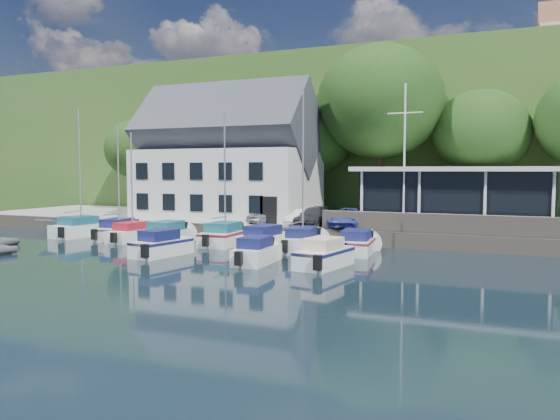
{
  "coord_description": "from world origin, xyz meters",
  "views": [
    {
      "loc": [
        14.48,
        -23.04,
        4.86
      ],
      "look_at": [
        0.87,
        9.0,
        2.32
      ],
      "focal_mm": 35.0,
      "sensor_mm": 36.0,
      "label": 1
    }
  ],
  "objects_px": {
    "boat_r1_0": "(80,173)",
    "car_blue": "(349,217)",
    "harbor_building": "(227,164)",
    "boat_r2_2": "(162,243)",
    "boat_r1_7": "(357,242)",
    "boat_r1_5": "(265,237)",
    "club_pavilion": "(456,197)",
    "boat_r1_4": "(225,174)",
    "boat_r2_3": "(257,250)",
    "car_silver": "(267,215)",
    "boat_r1_2": "(132,181)",
    "car_dgrey": "(314,217)",
    "boat_r1_1": "(118,175)",
    "car_white": "(304,217)",
    "boat_r2_4": "(324,252)",
    "boat_r1_6": "(303,177)",
    "boat_r1_3": "(169,232)",
    "flagpole": "(404,157)"
  },
  "relations": [
    {
      "from": "boat_r1_0",
      "to": "car_blue",
      "type": "bearing_deg",
      "value": 23.63
    },
    {
      "from": "boat_r1_0",
      "to": "harbor_building",
      "type": "bearing_deg",
      "value": 57.52
    },
    {
      "from": "boat_r2_2",
      "to": "boat_r1_7",
      "type": "bearing_deg",
      "value": 37.23
    },
    {
      "from": "boat_r1_5",
      "to": "boat_r1_7",
      "type": "distance_m",
      "value": 5.71
    },
    {
      "from": "club_pavilion",
      "to": "boat_r1_5",
      "type": "height_order",
      "value": "club_pavilion"
    },
    {
      "from": "boat_r1_4",
      "to": "boat_r2_3",
      "type": "xyz_separation_m",
      "value": [
        4.89,
        -5.49,
        -3.92
      ]
    },
    {
      "from": "harbor_building",
      "to": "car_silver",
      "type": "height_order",
      "value": "harbor_building"
    },
    {
      "from": "boat_r1_2",
      "to": "boat_r1_4",
      "type": "relative_size",
      "value": 0.89
    },
    {
      "from": "car_dgrey",
      "to": "boat_r1_0",
      "type": "height_order",
      "value": "boat_r1_0"
    },
    {
      "from": "car_silver",
      "to": "boat_r1_1",
      "type": "distance_m",
      "value": 10.9
    },
    {
      "from": "boat_r1_2",
      "to": "boat_r2_3",
      "type": "xyz_separation_m",
      "value": [
        11.61,
        -4.63,
        -3.42
      ]
    },
    {
      "from": "club_pavilion",
      "to": "car_dgrey",
      "type": "distance_m",
      "value": 9.8
    },
    {
      "from": "car_blue",
      "to": "boat_r1_2",
      "type": "xyz_separation_m",
      "value": [
        -13.61,
        -5.75,
        2.44
      ]
    },
    {
      "from": "car_white",
      "to": "boat_r2_3",
      "type": "distance_m",
      "value": 10.51
    },
    {
      "from": "boat_r1_2",
      "to": "boat_r2_4",
      "type": "distance_m",
      "value": 16.16
    },
    {
      "from": "boat_r1_6",
      "to": "boat_r2_3",
      "type": "distance_m",
      "value": 6.31
    },
    {
      "from": "boat_r1_2",
      "to": "boat_r1_4",
      "type": "height_order",
      "value": "boat_r1_4"
    },
    {
      "from": "car_silver",
      "to": "boat_r1_1",
      "type": "height_order",
      "value": "boat_r1_1"
    },
    {
      "from": "boat_r2_2",
      "to": "harbor_building",
      "type": "bearing_deg",
      "value": 113.07
    },
    {
      "from": "harbor_building",
      "to": "boat_r2_2",
      "type": "height_order",
      "value": "harbor_building"
    },
    {
      "from": "boat_r2_2",
      "to": "boat_r2_4",
      "type": "relative_size",
      "value": 1.01
    },
    {
      "from": "boat_r1_1",
      "to": "boat_r1_2",
      "type": "xyz_separation_m",
      "value": [
        1.69,
        -0.69,
        -0.37
      ]
    },
    {
      "from": "harbor_building",
      "to": "boat_r2_2",
      "type": "xyz_separation_m",
      "value": [
        3.26,
        -13.88,
        -4.59
      ]
    },
    {
      "from": "car_silver",
      "to": "boat_r1_0",
      "type": "relative_size",
      "value": 0.36
    },
    {
      "from": "boat_r1_3",
      "to": "boat_r2_4",
      "type": "xyz_separation_m",
      "value": [
        12.19,
        -4.22,
        -0.01
      ]
    },
    {
      "from": "car_white",
      "to": "car_dgrey",
      "type": "xyz_separation_m",
      "value": [
        0.84,
        -0.32,
        0.07
      ]
    },
    {
      "from": "boat_r1_1",
      "to": "boat_r1_2",
      "type": "distance_m",
      "value": 1.86
    },
    {
      "from": "car_silver",
      "to": "boat_r1_0",
      "type": "bearing_deg",
      "value": -138.07
    },
    {
      "from": "car_silver",
      "to": "boat_r1_2",
      "type": "distance_m",
      "value": 9.87
    },
    {
      "from": "club_pavilion",
      "to": "boat_r1_0",
      "type": "bearing_deg",
      "value": -162.47
    },
    {
      "from": "car_blue",
      "to": "boat_r1_7",
      "type": "relative_size",
      "value": 0.77
    },
    {
      "from": "boat_r1_1",
      "to": "boat_r1_7",
      "type": "distance_m",
      "value": 17.66
    },
    {
      "from": "flagpole",
      "to": "boat_r1_6",
      "type": "distance_m",
      "value": 7.45
    },
    {
      "from": "car_silver",
      "to": "boat_r1_4",
      "type": "height_order",
      "value": "boat_r1_4"
    },
    {
      "from": "boat_r2_4",
      "to": "car_blue",
      "type": "bearing_deg",
      "value": 108.81
    },
    {
      "from": "flagpole",
      "to": "boat_r1_3",
      "type": "distance_m",
      "value": 16.23
    },
    {
      "from": "boat_r1_3",
      "to": "car_blue",
      "type": "bearing_deg",
      "value": 24.44
    },
    {
      "from": "boat_r1_7",
      "to": "boat_r1_5",
      "type": "bearing_deg",
      "value": 179.55
    },
    {
      "from": "harbor_building",
      "to": "car_dgrey",
      "type": "relative_size",
      "value": 3.24
    },
    {
      "from": "boat_r1_1",
      "to": "boat_r1_4",
      "type": "bearing_deg",
      "value": -7.9
    },
    {
      "from": "car_dgrey",
      "to": "boat_r1_6",
      "type": "distance_m",
      "value": 5.9
    },
    {
      "from": "boat_r1_4",
      "to": "flagpole",
      "type": "bearing_deg",
      "value": 22.14
    },
    {
      "from": "boat_r1_3",
      "to": "flagpole",
      "type": "bearing_deg",
      "value": 17.73
    },
    {
      "from": "car_silver",
      "to": "boat_r1_6",
      "type": "xyz_separation_m",
      "value": [
        5.03,
        -5.8,
        2.9
      ]
    },
    {
      "from": "boat_r2_2",
      "to": "boat_r2_3",
      "type": "xyz_separation_m",
      "value": [
        6.05,
        -0.11,
        -0.05
      ]
    },
    {
      "from": "boat_r1_1",
      "to": "boat_r1_3",
      "type": "height_order",
      "value": "boat_r1_1"
    },
    {
      "from": "club_pavilion",
      "to": "boat_r1_1",
      "type": "relative_size",
      "value": 1.46
    },
    {
      "from": "car_blue",
      "to": "boat_r1_0",
      "type": "bearing_deg",
      "value": -167.69
    },
    {
      "from": "car_white",
      "to": "boat_r1_2",
      "type": "height_order",
      "value": "boat_r1_2"
    },
    {
      "from": "boat_r1_6",
      "to": "boat_r1_0",
      "type": "bearing_deg",
      "value": 169.92
    }
  ]
}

